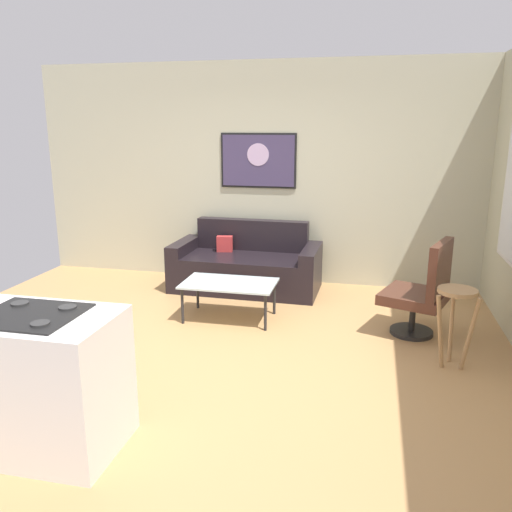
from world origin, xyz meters
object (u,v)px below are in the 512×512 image
Objects in this scene: bar_stool at (456,307)px; wall_painting at (258,161)px; armchair at (423,291)px; coffee_table at (229,285)px; couch at (246,267)px.

wall_painting is (-2.18, 2.18, 1.04)m from bar_stool.
wall_painting is (-1.97, 1.55, 1.11)m from armchair.
coffee_table is 1.41× the size of bar_stool.
wall_painting is (-0.02, 1.51, 1.20)m from coffee_table.
wall_painting is (0.05, 0.44, 1.29)m from couch.
coffee_table is 1.00× the size of wall_painting.
couch reaches higher than coffee_table.
couch is 1.37m from wall_painting.
armchair is (1.95, -0.03, 0.09)m from coffee_table.
coffee_table is 1.96m from armchair.
bar_stool is 0.71× the size of wall_painting.
couch is 2.84m from bar_stool.
couch is at bearing 93.94° from coffee_table.
coffee_table is at bearing -89.24° from wall_painting.
wall_painting reaches higher than coffee_table.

